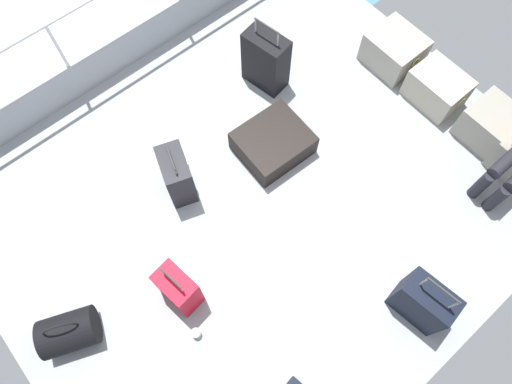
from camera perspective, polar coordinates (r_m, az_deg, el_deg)
ground_plane at (r=4.63m, az=0.71°, el=-0.39°), size 4.40×5.20×0.06m
gunwale_port at (r=5.47m, az=-14.93°, el=16.86°), size 0.06×5.20×0.45m
railing_port at (r=5.08m, az=-16.51°, el=20.87°), size 0.04×4.20×1.02m
sea_wake at (r=6.85m, az=-20.73°, el=20.16°), size 12.00×12.00×0.01m
cargo_crate_0 at (r=5.51m, az=16.43°, el=16.20°), size 0.59×0.50×0.37m
cargo_crate_1 at (r=5.35m, az=21.17°, el=11.72°), size 0.60×0.43×0.36m
cargo_crate_2 at (r=5.29m, az=26.70°, el=7.22°), size 0.56×0.47×0.39m
suitcase_1 at (r=4.11m, az=-9.41°, el=-11.54°), size 0.38×0.27×0.66m
suitcase_2 at (r=5.03m, az=1.19°, el=15.69°), size 0.49×0.33×0.84m
suitcase_3 at (r=4.44m, az=-9.58°, el=2.04°), size 0.47×0.36×0.64m
suitcase_4 at (r=4.25m, az=19.64°, el=-12.52°), size 0.48×0.31×0.76m
suitcase_5 at (r=4.71m, az=2.09°, el=5.98°), size 0.63×0.70×0.27m
duffel_bag at (r=4.38m, az=-21.81°, el=-15.54°), size 0.48×0.55×0.48m
paper_cup at (r=4.24m, az=-7.29°, el=-16.66°), size 0.08×0.08×0.10m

